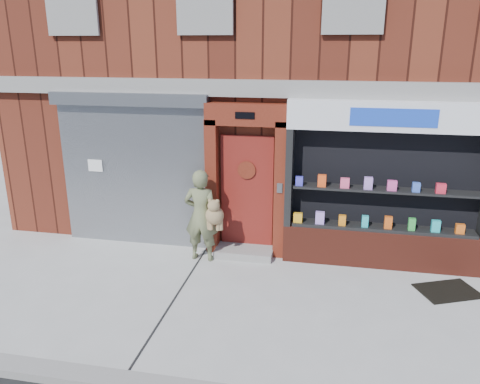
# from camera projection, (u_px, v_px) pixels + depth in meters

# --- Properties ---
(ground) EXTENTS (80.00, 80.00, 0.00)m
(ground) POSITION_uv_depth(u_px,v_px,m) (271.00, 305.00, 7.30)
(ground) COLOR #9E9E99
(ground) RESTS_ON ground
(building) EXTENTS (12.00, 8.16, 8.00)m
(building) POSITION_uv_depth(u_px,v_px,m) (306.00, 40.00, 11.71)
(building) COLOR #4D1C11
(building) RESTS_ON ground
(shutter_bay) EXTENTS (3.10, 0.30, 3.04)m
(shutter_bay) POSITION_uv_depth(u_px,v_px,m) (134.00, 161.00, 9.14)
(shutter_bay) COLOR gray
(shutter_bay) RESTS_ON ground
(red_door_bay) EXTENTS (1.52, 0.58, 2.90)m
(red_door_bay) POSITION_uv_depth(u_px,v_px,m) (246.00, 181.00, 8.74)
(red_door_bay) COLOR #551A0E
(red_door_bay) RESTS_ON ground
(pharmacy_bay) EXTENTS (3.50, 0.41, 3.00)m
(pharmacy_bay) POSITION_uv_depth(u_px,v_px,m) (384.00, 194.00, 8.26)
(pharmacy_bay) COLOR maroon
(pharmacy_bay) RESTS_ON ground
(woman) EXTENTS (0.78, 0.48, 1.75)m
(woman) POSITION_uv_depth(u_px,v_px,m) (203.00, 215.00, 8.62)
(woman) COLOR #656B46
(woman) RESTS_ON ground
(doormat) EXTENTS (1.12, 0.98, 0.02)m
(doormat) POSITION_uv_depth(u_px,v_px,m) (448.00, 291.00, 7.71)
(doormat) COLOR black
(doormat) RESTS_ON ground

